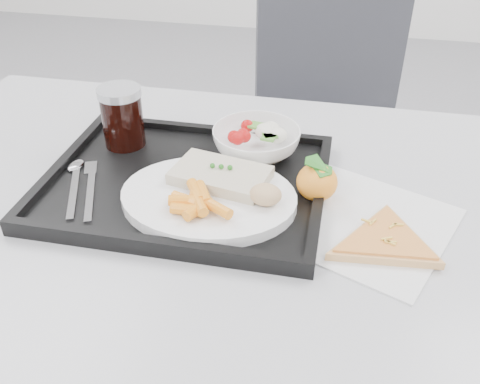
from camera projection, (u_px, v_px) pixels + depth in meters
table at (213, 232)px, 0.89m from camera, size 1.20×0.80×0.75m
chair at (322, 129)px, 1.50m from camera, size 0.53×0.54×0.93m
tray at (186, 183)px, 0.87m from camera, size 0.45×0.35×0.03m
dinner_plate at (209, 198)px, 0.81m from camera, size 0.27×0.27×0.02m
fish_fillet at (221, 175)px, 0.83m from camera, size 0.16×0.12×0.03m
bread_roll at (266, 195)px, 0.78m from camera, size 0.05×0.05×0.03m
salad_bowl at (256, 142)px, 0.93m from camera, size 0.15×0.15×0.05m
cola_glass at (122, 116)px, 0.94m from camera, size 0.08×0.08×0.11m
cutlery at (81, 181)px, 0.87m from camera, size 0.11×0.17×0.01m
napkin at (359, 222)px, 0.80m from camera, size 0.32×0.32×0.00m
tangerine at (317, 182)px, 0.83m from camera, size 0.08×0.08×0.07m
pizza_slice at (385, 241)px, 0.75m from camera, size 0.26×0.26×0.02m
carrot_pile at (197, 202)px, 0.77m from camera, size 0.10×0.09×0.02m
salad_contents at (259, 133)px, 0.93m from camera, size 0.10×0.08×0.03m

